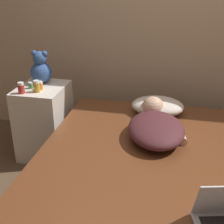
{
  "coord_description": "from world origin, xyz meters",
  "views": [
    {
      "loc": [
        0.05,
        -1.85,
        1.63
      ],
      "look_at": [
        -0.39,
        0.23,
        0.66
      ],
      "focal_mm": 50.0,
      "sensor_mm": 36.0,
      "label": 1
    }
  ],
  "objects_px": {
    "pillow": "(158,106)",
    "bottle_amber": "(37,86)",
    "person_lying": "(156,126)",
    "bottle_green": "(31,85)",
    "bottle_orange": "(40,85)",
    "bottle_red": "(21,88)",
    "teddy_bear": "(41,69)"
  },
  "relations": [
    {
      "from": "bottle_orange",
      "to": "bottle_red",
      "type": "xyz_separation_m",
      "value": [
        -0.12,
        -0.13,
        0.01
      ]
    },
    {
      "from": "bottle_amber",
      "to": "bottle_red",
      "type": "relative_size",
      "value": 1.06
    },
    {
      "from": "bottle_orange",
      "to": "bottle_red",
      "type": "height_order",
      "value": "bottle_red"
    },
    {
      "from": "person_lying",
      "to": "bottle_green",
      "type": "xyz_separation_m",
      "value": [
        -1.14,
        0.27,
        0.14
      ]
    },
    {
      "from": "pillow",
      "to": "bottle_red",
      "type": "bearing_deg",
      "value": -166.74
    },
    {
      "from": "pillow",
      "to": "bottle_red",
      "type": "xyz_separation_m",
      "value": [
        -1.14,
        -0.27,
        0.17
      ]
    },
    {
      "from": "bottle_red",
      "to": "bottle_green",
      "type": "bearing_deg",
      "value": 81.11
    },
    {
      "from": "pillow",
      "to": "bottle_green",
      "type": "xyz_separation_m",
      "value": [
        -1.12,
        -0.14,
        0.15
      ]
    },
    {
      "from": "teddy_bear",
      "to": "bottle_orange",
      "type": "xyz_separation_m",
      "value": [
        0.06,
        -0.17,
        -0.09
      ]
    },
    {
      "from": "pillow",
      "to": "bottle_orange",
      "type": "bearing_deg",
      "value": -172.03
    },
    {
      "from": "teddy_bear",
      "to": "person_lying",
      "type": "bearing_deg",
      "value": -21.69
    },
    {
      "from": "teddy_bear",
      "to": "bottle_orange",
      "type": "distance_m",
      "value": 0.21
    },
    {
      "from": "pillow",
      "to": "bottle_red",
      "type": "distance_m",
      "value": 1.18
    },
    {
      "from": "pillow",
      "to": "bottle_amber",
      "type": "bearing_deg",
      "value": -168.45
    },
    {
      "from": "pillow",
      "to": "bottle_amber",
      "type": "height_order",
      "value": "bottle_amber"
    },
    {
      "from": "person_lying",
      "to": "bottle_green",
      "type": "height_order",
      "value": "bottle_green"
    },
    {
      "from": "pillow",
      "to": "bottle_orange",
      "type": "xyz_separation_m",
      "value": [
        -1.02,
        -0.14,
        0.16
      ]
    },
    {
      "from": "bottle_orange",
      "to": "bottle_green",
      "type": "xyz_separation_m",
      "value": [
        -0.1,
        0.01,
        -0.01
      ]
    },
    {
      "from": "teddy_bear",
      "to": "bottle_amber",
      "type": "bearing_deg",
      "value": -76.18
    },
    {
      "from": "bottle_amber",
      "to": "bottle_green",
      "type": "distance_m",
      "value": 0.12
    },
    {
      "from": "teddy_bear",
      "to": "bottle_green",
      "type": "bearing_deg",
      "value": -101.51
    },
    {
      "from": "teddy_bear",
      "to": "bottle_amber",
      "type": "xyz_separation_m",
      "value": [
        0.06,
        -0.24,
        -0.08
      ]
    },
    {
      "from": "person_lying",
      "to": "teddy_bear",
      "type": "distance_m",
      "value": 1.21
    },
    {
      "from": "bottle_orange",
      "to": "bottle_red",
      "type": "distance_m",
      "value": 0.17
    },
    {
      "from": "bottle_green",
      "to": "teddy_bear",
      "type": "bearing_deg",
      "value": 78.49
    },
    {
      "from": "person_lying",
      "to": "bottle_red",
      "type": "relative_size",
      "value": 7.93
    },
    {
      "from": "pillow",
      "to": "bottle_amber",
      "type": "relative_size",
      "value": 4.38
    },
    {
      "from": "person_lying",
      "to": "bottle_green",
      "type": "distance_m",
      "value": 1.18
    },
    {
      "from": "pillow",
      "to": "person_lying",
      "type": "bearing_deg",
      "value": -87.17
    },
    {
      "from": "bottle_orange",
      "to": "bottle_green",
      "type": "bearing_deg",
      "value": 175.53
    },
    {
      "from": "person_lying",
      "to": "pillow",
      "type": "bearing_deg",
      "value": 83.67
    },
    {
      "from": "pillow",
      "to": "person_lying",
      "type": "distance_m",
      "value": 0.41
    }
  ]
}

